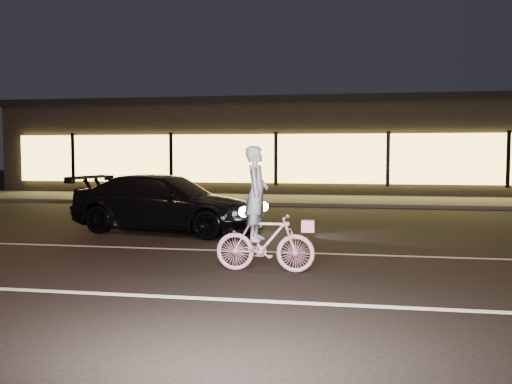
# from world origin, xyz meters

# --- Properties ---
(ground) EXTENTS (90.00, 90.00, 0.00)m
(ground) POSITION_xyz_m (0.00, 0.00, 0.00)
(ground) COLOR black
(ground) RESTS_ON ground
(lane_stripe_near) EXTENTS (60.00, 0.12, 0.01)m
(lane_stripe_near) POSITION_xyz_m (0.00, -1.50, 0.00)
(lane_stripe_near) COLOR silver
(lane_stripe_near) RESTS_ON ground
(lane_stripe_far) EXTENTS (60.00, 0.10, 0.01)m
(lane_stripe_far) POSITION_xyz_m (0.00, 2.00, 0.00)
(lane_stripe_far) COLOR gray
(lane_stripe_far) RESTS_ON ground
(sidewalk) EXTENTS (30.00, 4.00, 0.12)m
(sidewalk) POSITION_xyz_m (0.00, 13.00, 0.06)
(sidewalk) COLOR #383533
(sidewalk) RESTS_ON ground
(storefront) EXTENTS (25.40, 8.42, 4.20)m
(storefront) POSITION_xyz_m (0.00, 18.97, 2.15)
(storefront) COLOR black
(storefront) RESTS_ON ground
(cyclist) EXTENTS (1.56, 0.54, 1.96)m
(cyclist) POSITION_xyz_m (1.90, 0.26, 0.70)
(cyclist) COLOR #D7386C
(cyclist) RESTS_ON ground
(sedan) EXTENTS (4.87, 2.68, 1.34)m
(sedan) POSITION_xyz_m (-1.07, 4.29, 0.67)
(sedan) COLOR black
(sedan) RESTS_ON ground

